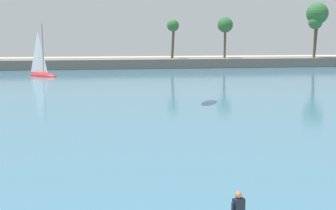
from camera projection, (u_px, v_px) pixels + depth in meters
sea at (108, 76)px, 69.89m from camera, size 220.00×113.33×0.06m
palm_headland at (110, 55)px, 85.84m from camera, size 92.80×6.00×12.61m
sailboat_near_shore at (42, 71)px, 69.82m from camera, size 5.56×5.18×8.49m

